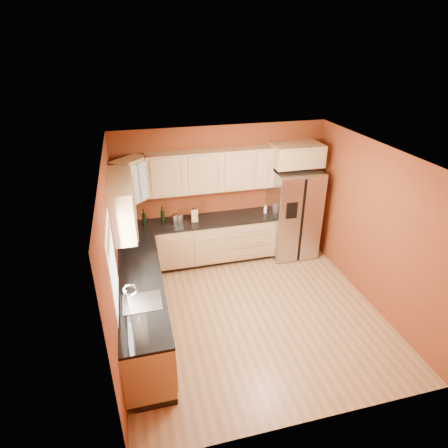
{
  "coord_description": "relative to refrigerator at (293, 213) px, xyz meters",
  "views": [
    {
      "loc": [
        -1.62,
        -4.52,
        4.02
      ],
      "look_at": [
        -0.24,
        0.9,
        1.2
      ],
      "focal_mm": 30.0,
      "sensor_mm": 36.0,
      "label": 1
    }
  ],
  "objects": [
    {
      "name": "floor",
      "position": [
        -1.35,
        -1.62,
        -0.89
      ],
      "size": [
        4.0,
        4.0,
        0.0
      ],
      "primitive_type": "plane",
      "color": "olive",
      "rests_on": "ground"
    },
    {
      "name": "ceiling",
      "position": [
        -1.35,
        -1.62,
        1.71
      ],
      "size": [
        4.0,
        4.0,
        0.0
      ],
      "primitive_type": "plane",
      "color": "white",
      "rests_on": "wall_back"
    },
    {
      "name": "wall_back",
      "position": [
        -1.35,
        0.38,
        0.41
      ],
      "size": [
        4.0,
        0.04,
        2.6
      ],
      "primitive_type": "cube",
      "color": "maroon",
      "rests_on": "floor"
    },
    {
      "name": "wall_front",
      "position": [
        -1.35,
        -3.62,
        0.41
      ],
      "size": [
        4.0,
        0.04,
        2.6
      ],
      "primitive_type": "cube",
      "color": "maroon",
      "rests_on": "floor"
    },
    {
      "name": "wall_left",
      "position": [
        -3.35,
        -1.62,
        0.41
      ],
      "size": [
        0.04,
        4.0,
        2.6
      ],
      "primitive_type": "cube",
      "color": "maroon",
      "rests_on": "floor"
    },
    {
      "name": "wall_right",
      "position": [
        0.65,
        -1.62,
        0.41
      ],
      "size": [
        0.04,
        4.0,
        2.6
      ],
      "primitive_type": "cube",
      "color": "maroon",
      "rests_on": "floor"
    },
    {
      "name": "base_cabinets_back",
      "position": [
        -1.9,
        0.07,
        -0.45
      ],
      "size": [
        2.9,
        0.6,
        0.88
      ],
      "primitive_type": "cube",
      "color": "tan",
      "rests_on": "floor"
    },
    {
      "name": "base_cabinets_left",
      "position": [
        -3.05,
        -1.62,
        -0.45
      ],
      "size": [
        0.6,
        2.8,
        0.88
      ],
      "primitive_type": "cube",
      "color": "tan",
      "rests_on": "floor"
    },
    {
      "name": "countertop_back",
      "position": [
        -1.9,
        0.06,
        0.01
      ],
      "size": [
        2.9,
        0.62,
        0.04
      ],
      "primitive_type": "cube",
      "color": "black",
      "rests_on": "base_cabinets_back"
    },
    {
      "name": "countertop_left",
      "position": [
        -3.04,
        -1.62,
        0.01
      ],
      "size": [
        0.62,
        2.8,
        0.04
      ],
      "primitive_type": "cube",
      "color": "black",
      "rests_on": "base_cabinets_left"
    },
    {
      "name": "upper_cabinets_back",
      "position": [
        -1.6,
        0.21,
        0.94
      ],
      "size": [
        2.3,
        0.33,
        0.75
      ],
      "primitive_type": "cube",
      "color": "tan",
      "rests_on": "wall_back"
    },
    {
      "name": "upper_cabinets_left",
      "position": [
        -3.19,
        -0.9,
        0.94
      ],
      "size": [
        0.33,
        1.35,
        0.75
      ],
      "primitive_type": "cube",
      "color": "tan",
      "rests_on": "wall_left"
    },
    {
      "name": "corner_upper_cabinet",
      "position": [
        -3.02,
        0.04,
        0.94
      ],
      "size": [
        0.67,
        0.67,
        0.75
      ],
      "primitive_type": "cube",
      "rotation": [
        0.0,
        0.0,
        0.79
      ],
      "color": "tan",
      "rests_on": "wall_back"
    },
    {
      "name": "over_fridge_cabinet",
      "position": [
        0.0,
        0.07,
        1.16
      ],
      "size": [
        0.92,
        0.6,
        0.4
      ],
      "primitive_type": "cube",
      "color": "tan",
      "rests_on": "wall_back"
    },
    {
      "name": "refrigerator",
      "position": [
        0.0,
        0.0,
        0.0
      ],
      "size": [
        0.9,
        0.75,
        1.78
      ],
      "primitive_type": "cube",
      "color": "silver",
      "rests_on": "floor"
    },
    {
      "name": "window",
      "position": [
        -3.33,
        -2.12,
        0.66
      ],
      "size": [
        0.03,
        0.9,
        1.0
      ],
      "primitive_type": "cube",
      "color": "white",
      "rests_on": "wall_left"
    },
    {
      "name": "sink_faucet",
      "position": [
        -3.04,
        -2.12,
        0.18
      ],
      "size": [
        0.5,
        0.42,
        0.3
      ],
      "primitive_type": null,
      "color": "white",
      "rests_on": "countertop_left"
    },
    {
      "name": "canister_left",
      "position": [
        -2.32,
        0.02,
        0.13
      ],
      "size": [
        0.14,
        0.14,
        0.2
      ],
      "primitive_type": "cylinder",
      "rotation": [
        0.0,
        0.0,
        0.16
      ],
      "color": "silver",
      "rests_on": "countertop_back"
    },
    {
      "name": "canister_right",
      "position": [
        -2.22,
        0.04,
        0.12
      ],
      "size": [
        0.13,
        0.13,
        0.18
      ],
      "primitive_type": "cylinder",
      "rotation": [
        0.0,
        0.0,
        -0.21
      ],
      "color": "silver",
      "rests_on": "countertop_back"
    },
    {
      "name": "wine_bottle_a",
      "position": [
        -2.53,
        0.12,
        0.2
      ],
      "size": [
        0.08,
        0.08,
        0.33
      ],
      "primitive_type": null,
      "rotation": [
        0.0,
        0.0,
        -0.09
      ],
      "color": "black",
      "rests_on": "countertop_back"
    },
    {
      "name": "wine_bottle_b",
      "position": [
        -2.87,
        0.09,
        0.2
      ],
      "size": [
        0.09,
        0.09,
        0.33
      ],
      "primitive_type": null,
      "rotation": [
        0.0,
        0.0,
        -0.18
      ],
      "color": "black",
      "rests_on": "countertop_back"
    },
    {
      "name": "knife_block",
      "position": [
        -1.95,
        0.06,
        0.15
      ],
      "size": [
        0.13,
        0.12,
        0.24
      ],
      "primitive_type": "cube",
      "rotation": [
        0.0,
        0.0,
        -0.12
      ],
      "color": "tan",
      "rests_on": "countertop_back"
    },
    {
      "name": "soap_dispenser",
      "position": [
        -0.55,
        0.08,
        0.12
      ],
      "size": [
        0.07,
        0.07,
        0.17
      ],
      "primitive_type": "cylinder",
      "rotation": [
        0.0,
        0.0,
        0.18
      ],
      "color": "white",
      "rests_on": "countertop_back"
    }
  ]
}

